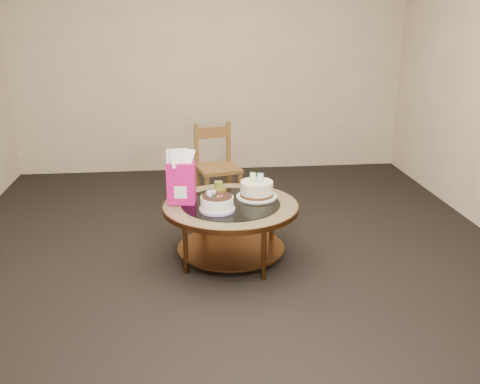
{
  "coord_description": "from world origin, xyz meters",
  "views": [
    {
      "loc": [
        -0.33,
        -3.73,
        1.82
      ],
      "look_at": [
        0.07,
        0.02,
        0.54
      ],
      "focal_mm": 40.0,
      "sensor_mm": 36.0,
      "label": 1
    }
  ],
  "objects": [
    {
      "name": "ground",
      "position": [
        0.0,
        0.0,
        0.0
      ],
      "size": [
        5.0,
        5.0,
        0.0
      ],
      "primitive_type": "plane",
      "color": "black",
      "rests_on": "ground"
    },
    {
      "name": "room_walls",
      "position": [
        0.0,
        0.0,
        1.54
      ],
      "size": [
        4.52,
        5.02,
        2.61
      ],
      "color": "beige",
      "rests_on": "ground"
    },
    {
      "name": "coffee_table",
      "position": [
        0.0,
        -0.0,
        0.38
      ],
      "size": [
        1.02,
        1.02,
        0.46
      ],
      "color": "#5A3419",
      "rests_on": "ground"
    },
    {
      "name": "decorated_cake",
      "position": [
        -0.11,
        -0.14,
        0.51
      ],
      "size": [
        0.26,
        0.26,
        0.15
      ],
      "rotation": [
        0.0,
        0.0,
        0.19
      ],
      "color": "#C09DDE",
      "rests_on": "coffee_table"
    },
    {
      "name": "cream_cake",
      "position": [
        0.21,
        0.11,
        0.52
      ],
      "size": [
        0.31,
        0.31,
        0.2
      ],
      "rotation": [
        0.0,
        0.0,
        -0.38
      ],
      "color": "white",
      "rests_on": "coffee_table"
    },
    {
      "name": "gift_bag",
      "position": [
        -0.36,
        0.05,
        0.66
      ],
      "size": [
        0.22,
        0.17,
        0.41
      ],
      "rotation": [
        0.0,
        0.0,
        -0.15
      ],
      "color": "#D41381",
      "rests_on": "coffee_table"
    },
    {
      "name": "pillar_candle",
      "position": [
        -0.07,
        0.27,
        0.49
      ],
      "size": [
        0.13,
        0.13,
        0.1
      ],
      "rotation": [
        0.0,
        0.0,
        -0.01
      ],
      "color": "tan",
      "rests_on": "coffee_table"
    },
    {
      "name": "dining_chair",
      "position": [
        -0.03,
        1.16,
        0.41
      ],
      "size": [
        0.46,
        0.46,
        0.81
      ],
      "rotation": [
        0.0,
        0.0,
        0.24
      ],
      "color": "brown",
      "rests_on": "ground"
    }
  ]
}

